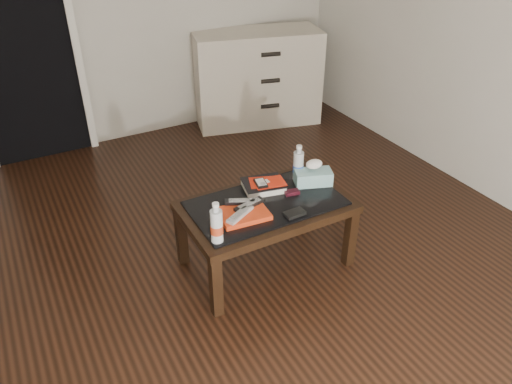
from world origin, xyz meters
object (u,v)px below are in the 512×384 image
at_px(textbook, 263,186).
at_px(tissue_box, 313,177).
at_px(water_bottle_right, 298,162).
at_px(coffee_table, 266,211).
at_px(water_bottle_left, 216,222).
at_px(dresser, 257,78).

bearing_deg(textbook, tissue_box, -4.76).
relative_size(textbook, water_bottle_right, 1.05).
bearing_deg(coffee_table, textbook, 66.59).
distance_m(textbook, water_bottle_left, 0.59).
distance_m(coffee_table, dresser, 2.24).
bearing_deg(textbook, dresser, 74.76).
relative_size(dresser, water_bottle_left, 5.40).
distance_m(coffee_table, water_bottle_left, 0.49).
relative_size(water_bottle_left, water_bottle_right, 1.00).
relative_size(water_bottle_right, tissue_box, 1.03).
xyz_separation_m(dresser, textbook, (-0.96, -1.85, 0.03)).
bearing_deg(water_bottle_right, textbook, -179.61).
bearing_deg(coffee_table, water_bottle_left, -154.12).
bearing_deg(water_bottle_left, dresser, 56.70).
bearing_deg(water_bottle_right, dresser, 68.95).
xyz_separation_m(coffee_table, dresser, (1.03, 1.99, 0.05)).
bearing_deg(textbook, water_bottle_right, 12.72).
distance_m(water_bottle_left, water_bottle_right, 0.80).
distance_m(coffee_table, textbook, 0.18).
height_order(textbook, water_bottle_left, water_bottle_left).
relative_size(coffee_table, textbook, 4.00).
bearing_deg(textbook, water_bottle_left, -131.82).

